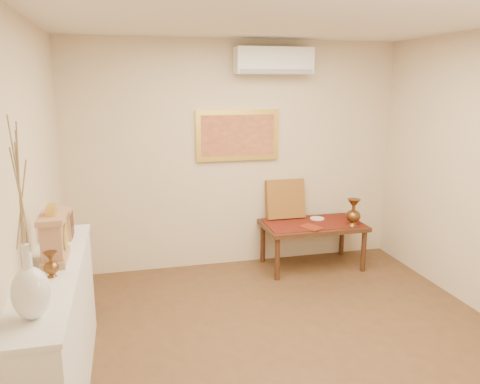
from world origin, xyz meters
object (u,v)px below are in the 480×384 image
object	(u,v)px
display_ledge	(58,334)
low_table	(313,228)
white_vase	(23,224)
wooden_chest	(62,224)
brass_urn_tall	(354,209)
mantel_clock	(54,238)

from	to	relation	value
display_ledge	low_table	size ratio (longest dim) A/B	1.68
white_vase	display_ledge	world-z (taller)	white_vase
wooden_chest	low_table	distance (m)	3.01
white_vase	low_table	xyz separation A→B (m)	(2.67, 2.59, -1.02)
brass_urn_tall	mantel_clock	distance (m)	3.47
brass_urn_tall	low_table	bearing A→B (deg)	153.61
white_vase	display_ledge	xyz separation A→B (m)	(-0.01, 0.71, -1.01)
brass_urn_tall	mantel_clock	size ratio (longest dim) A/B	0.96
display_ledge	mantel_clock	distance (m)	0.68
wooden_chest	low_table	bearing A→B (deg)	24.79
brass_urn_tall	display_ledge	xyz separation A→B (m)	(-3.10, -1.67, -0.26)
brass_urn_tall	low_table	size ratio (longest dim) A/B	0.33
mantel_clock	low_table	xyz separation A→B (m)	(2.66, 1.75, -0.67)
white_vase	mantel_clock	world-z (taller)	white_vase
mantel_clock	brass_urn_tall	bearing A→B (deg)	26.56
white_vase	low_table	bearing A→B (deg)	44.10
mantel_clock	wooden_chest	distance (m)	0.52
mantel_clock	white_vase	bearing A→B (deg)	-90.62
white_vase	display_ledge	size ratio (longest dim) A/B	0.52
brass_urn_tall	mantel_clock	world-z (taller)	mantel_clock
brass_urn_tall	display_ledge	distance (m)	3.53
display_ledge	low_table	xyz separation A→B (m)	(2.67, 1.88, -0.01)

